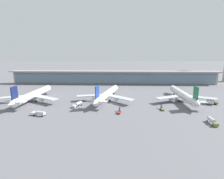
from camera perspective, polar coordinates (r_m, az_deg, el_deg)
The scene contains 14 objects.
ground_plane at distance 126.90m, azimuth -0.24°, elevation -4.58°, with size 1200.00×1200.00×0.00m, color slate.
airliner_left_stand at distance 144.34m, azimuth -24.38°, elevation -1.63°, with size 44.47×57.91×15.42m.
airliner_centre_stand at distance 133.33m, azimuth -1.73°, elevation -1.60°, with size 43.30×57.24×15.42m.
airliner_right_stand at distance 141.61m, azimuth 22.10°, elevation -1.69°, with size 44.55×57.73×15.42m.
service_truck_near_nose_olive at distance 117.54m, azimuth 15.99°, elevation -6.03°, with size 1.98×6.82×2.70m.
service_truck_under_wing_white at distance 122.14m, azimuth -11.14°, elevation -4.65°, with size 5.60×8.76×2.95m.
service_truck_mid_apron_olive at distance 105.37m, azimuth 29.78°, elevation -8.82°, with size 2.74×8.68×2.95m.
service_truck_by_tail_red at distance 107.35m, azimuth 2.27°, elevation -7.29°, with size 2.58×6.93×2.70m.
service_truck_on_taxiway_white at distance 111.16m, azimuth -22.67°, elevation -7.08°, with size 8.89×4.52×2.95m.
service_truck_at_far_stand_olive at distance 142.86m, azimuth 29.56°, elevation -3.59°, with size 7.55×3.29×3.10m.
terminal_building at distance 204.01m, azimuth 0.62°, elevation 4.06°, with size 238.62×12.80×15.20m.
safety_cone_alpha at distance 129.93m, azimuth -26.60°, elevation -5.36°, with size 0.62×0.62×0.70m.
safety_cone_bravo at distance 126.77m, azimuth -24.57°, elevation -5.59°, with size 0.62×0.62×0.70m.
safety_cone_charlie at distance 134.61m, azimuth -30.20°, elevation -5.16°, with size 0.62×0.62×0.70m.
Camera 1 is at (4.65, -121.45, 36.49)m, focal length 28.10 mm.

